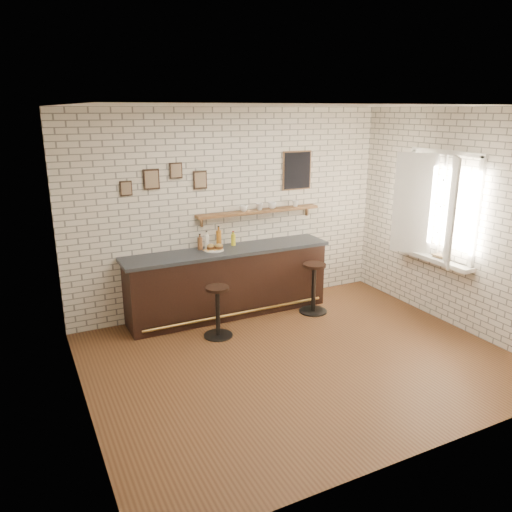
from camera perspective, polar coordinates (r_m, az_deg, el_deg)
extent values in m
plane|color=brown|center=(6.32, 4.93, -11.64)|extent=(5.00, 5.00, 0.00)
cube|color=black|center=(7.42, -3.17, -3.16)|extent=(3.00, 0.58, 0.96)
cube|color=#2D333A|center=(7.27, -3.23, 0.60)|extent=(3.10, 0.62, 0.05)
cylinder|color=olive|center=(7.28, -2.12, -6.59)|extent=(2.79, 0.04, 0.04)
cylinder|color=white|center=(7.21, -4.81, 0.69)|extent=(0.28, 0.28, 0.01)
cylinder|color=#E8B352|center=(7.26, -4.43, 0.86)|extent=(0.05, 0.05, 0.00)
cylinder|color=#E8B352|center=(7.21, -4.57, 0.77)|extent=(0.05, 0.05, 0.00)
cylinder|color=#E8B352|center=(7.22, -5.81, 0.76)|extent=(0.06, 0.06, 0.00)
cylinder|color=#E8B352|center=(7.27, -4.69, 0.88)|extent=(0.06, 0.06, 0.00)
cylinder|color=#E8B352|center=(7.14, -5.54, 0.56)|extent=(0.06, 0.06, 0.00)
cylinder|color=#E8B352|center=(7.23, -4.47, 0.81)|extent=(0.04, 0.04, 0.00)
cylinder|color=#E8B352|center=(7.16, -4.73, 0.64)|extent=(0.05, 0.05, 0.00)
cylinder|color=#E8B352|center=(7.12, -5.45, 0.54)|extent=(0.04, 0.04, 0.00)
cylinder|color=#E8B352|center=(7.17, -6.00, 0.62)|extent=(0.05, 0.05, 0.00)
cylinder|color=#E8B352|center=(7.19, -4.36, 0.72)|extent=(0.06, 0.06, 0.00)
cylinder|color=#E8B352|center=(7.19, -5.63, 0.69)|extent=(0.04, 0.04, 0.00)
cylinder|color=#E8B352|center=(7.20, -4.62, 0.72)|extent=(0.05, 0.05, 0.00)
cylinder|color=brown|center=(7.25, -6.42, 1.44)|extent=(0.07, 0.07, 0.18)
cylinder|color=brown|center=(7.23, -6.44, 2.28)|extent=(0.03, 0.03, 0.04)
cylinder|color=black|center=(7.22, -6.45, 2.48)|extent=(0.03, 0.03, 0.01)
cylinder|color=white|center=(7.29, -5.64, 1.62)|extent=(0.07, 0.07, 0.20)
cylinder|color=white|center=(7.26, -5.67, 2.57)|extent=(0.02, 0.02, 0.05)
cylinder|color=black|center=(7.25, -5.68, 2.79)|extent=(0.03, 0.03, 0.01)
cylinder|color=#9F5D19|center=(7.35, -4.27, 1.96)|extent=(0.08, 0.08, 0.25)
cylinder|color=#9F5D19|center=(7.31, -4.29, 3.12)|extent=(0.03, 0.03, 0.06)
cylinder|color=black|center=(7.30, -4.30, 3.39)|extent=(0.03, 0.03, 0.01)
cylinder|color=yellow|center=(7.44, -2.61, 1.87)|extent=(0.07, 0.07, 0.17)
cylinder|color=yellow|center=(7.42, -2.62, 2.63)|extent=(0.03, 0.03, 0.03)
cylinder|color=maroon|center=(7.41, -2.62, 2.80)|extent=(0.04, 0.04, 0.01)
cylinder|color=black|center=(6.89, -4.33, -9.01)|extent=(0.39, 0.39, 0.02)
cylinder|color=black|center=(6.76, -4.39, -6.44)|extent=(0.06, 0.06, 0.65)
cylinder|color=black|center=(6.63, -4.45, -3.70)|extent=(0.34, 0.34, 0.04)
cylinder|color=black|center=(7.69, 6.53, -6.26)|extent=(0.42, 0.42, 0.02)
cylinder|color=black|center=(7.56, 6.61, -3.74)|extent=(0.06, 0.06, 0.70)
cylinder|color=black|center=(7.44, 6.71, -1.05)|extent=(0.36, 0.36, 0.04)
cube|color=brown|center=(7.58, 0.34, 5.13)|extent=(2.00, 0.18, 0.04)
cube|color=brown|center=(7.31, -6.24, 3.97)|extent=(0.03, 0.04, 0.16)
cube|color=brown|center=(8.09, 5.85, 5.19)|extent=(0.03, 0.04, 0.16)
imported|color=white|center=(7.46, -1.40, 5.46)|extent=(0.15, 0.15, 0.09)
imported|color=white|center=(7.57, 0.43, 5.66)|extent=(0.15, 0.15, 0.10)
imported|color=white|center=(7.67, 1.86, 5.80)|extent=(0.13, 0.13, 0.10)
imported|color=white|center=(7.87, 4.53, 6.00)|extent=(0.12, 0.12, 0.10)
cube|color=black|center=(7.00, -11.87, 8.57)|extent=(0.22, 0.02, 0.28)
cube|color=black|center=(7.08, -9.15, 9.62)|extent=(0.18, 0.02, 0.22)
cube|color=black|center=(7.21, -6.41, 8.64)|extent=(0.20, 0.02, 0.26)
cube|color=black|center=(6.93, -14.64, 7.49)|extent=(0.16, 0.02, 0.20)
cube|color=black|center=(7.89, 4.70, 9.72)|extent=(0.46, 0.02, 0.56)
cube|color=white|center=(7.63, 19.52, -0.25)|extent=(0.20, 1.35, 0.06)
cube|color=white|center=(7.41, 21.02, 11.00)|extent=(0.05, 1.30, 0.06)
cube|color=white|center=(7.68, 19.88, -0.18)|extent=(0.05, 1.30, 0.06)
cube|color=white|center=(7.12, 23.91, 4.37)|extent=(0.05, 0.06, 1.50)
cube|color=white|center=(7.92, 17.31, 6.14)|extent=(0.05, 0.06, 1.50)
cube|color=white|center=(7.20, 21.33, 4.78)|extent=(0.40, 0.46, 1.46)
cube|color=white|center=(7.61, 18.03, 5.67)|extent=(0.40, 0.46, 1.46)
imported|color=tan|center=(7.52, 20.08, -0.21)|extent=(0.18, 0.23, 0.02)
imported|color=tan|center=(7.52, 20.05, -0.06)|extent=(0.19, 0.26, 0.02)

